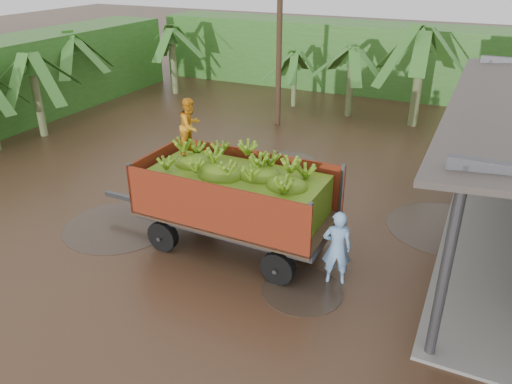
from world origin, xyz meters
TOP-DOWN VIEW (x-y plane):
  - ground at (0.00, 0.00)m, footprint 100.00×100.00m
  - hedge_north at (-2.00, 16.00)m, footprint 22.00×3.00m
  - hedge_west at (-14.00, 4.00)m, footprint 3.00×18.00m
  - banana_trailer at (0.09, -1.73)m, footprint 6.87×2.48m
  - man_blue at (2.92, -2.19)m, footprint 0.79×0.64m
  - utility_pole at (-2.93, 8.15)m, footprint 1.20×0.24m
  - banana_plants at (-4.48, 6.71)m, footprint 25.06×20.10m

SIDE VIEW (x-z plane):
  - ground at x=0.00m, z-range 0.00..0.00m
  - man_blue at x=2.92m, z-range 0.00..1.86m
  - banana_trailer at x=0.09m, z-range -0.39..3.35m
  - banana_plants at x=-4.48m, z-range -0.41..3.97m
  - hedge_north at x=-2.00m, z-range 0.00..3.60m
  - hedge_west at x=-14.00m, z-range 0.00..3.60m
  - utility_pole at x=-2.93m, z-range 0.06..8.85m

